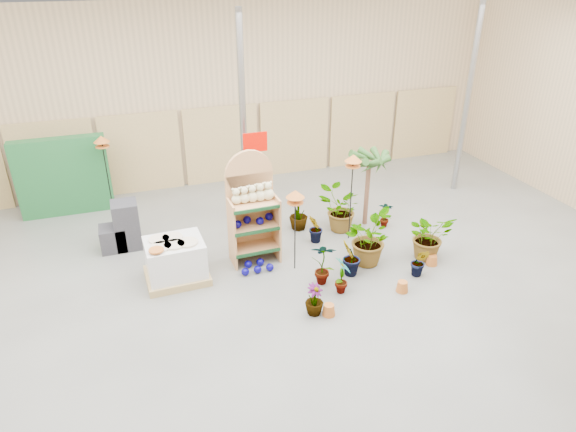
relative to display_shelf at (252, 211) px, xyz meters
name	(u,v)px	position (x,y,z in m)	size (l,w,h in m)	color
room	(282,168)	(0.29, -1.01, 1.21)	(15.20, 12.10, 4.70)	#585954
display_shelf	(252,211)	(0.00, 0.00, 0.00)	(0.93, 0.60, 2.19)	#B27C4D
teddy_bears	(254,194)	(0.03, -0.10, 0.39)	(0.82, 0.22, 0.36)	beige
gazing_balls_shelf	(253,220)	(0.00, -0.12, -0.14)	(0.81, 0.28, 0.15)	#070465
gazing_balls_floor	(256,267)	(-0.08, -0.53, -0.93)	(0.63, 0.39, 0.15)	#070465
pallet_stack	(176,261)	(-1.54, -0.33, -0.60)	(1.15, 0.97, 0.83)	#A28753
charcoal_planters	(122,229)	(-2.40, 1.19, -0.58)	(0.80, 0.50, 1.00)	#242428
trellis_stock	(63,177)	(-3.51, 3.28, -0.10)	(2.00, 0.30, 1.80)	#1A5828
offer_sign	(255,162)	(0.39, 1.06, 0.57)	(0.50, 0.08, 2.20)	gray
bird_table_front	(295,196)	(0.64, -0.69, 0.51)	(0.34, 0.34, 1.63)	black
bird_table_right	(353,161)	(2.11, 0.05, 0.74)	(0.34, 0.34, 1.87)	black
bird_table_back	(102,142)	(-2.56, 2.77, 0.78)	(0.34, 0.34, 1.92)	black
palm	(369,159)	(2.74, 0.55, 0.52)	(0.70, 0.70, 1.78)	brown
potted_plant_0	(323,263)	(0.95, -1.32, -0.57)	(0.45, 0.31, 0.86)	#284F1D
potted_plant_1	(351,258)	(1.53, -1.26, -0.62)	(0.42, 0.34, 0.76)	#284F1D
potted_plant_2	(367,238)	(2.02, -0.91, -0.47)	(0.96, 0.83, 1.06)	#284F1D
potted_plant_4	(385,214)	(3.08, 0.27, -0.69)	(0.32, 0.22, 0.61)	#284F1D
potted_plant_5	(316,229)	(1.38, 0.11, -0.68)	(0.36, 0.29, 0.65)	#284F1D
potted_plant_6	(340,210)	(2.05, 0.44, -0.51)	(0.89, 0.77, 0.99)	#284F1D
potted_plant_7	(314,300)	(0.47, -2.11, -0.72)	(0.31, 0.31, 0.55)	#284F1D
potted_plant_8	(342,275)	(1.15, -1.71, -0.64)	(0.38, 0.26, 0.73)	#284F1D
potted_plant_9	(420,262)	(2.73, -1.68, -0.71)	(0.32, 0.26, 0.59)	#284F1D
potted_plant_10	(429,236)	(3.24, -1.15, -0.52)	(0.86, 0.75, 0.96)	#284F1D
potted_plant_11	(299,214)	(1.25, 0.80, -0.64)	(0.40, 0.40, 0.72)	#284F1D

